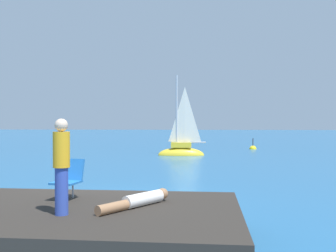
# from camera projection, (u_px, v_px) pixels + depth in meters

# --- Properties ---
(ground_plane) EXTENTS (160.00, 160.00, 0.00)m
(ground_plane) POSITION_uv_depth(u_px,v_px,m) (110.00, 204.00, 10.88)
(ground_plane) COLOR #236093
(shore_ledge) EXTENTS (6.54, 3.95, 0.73)m
(shore_ledge) POSITION_uv_depth(u_px,v_px,m) (63.00, 228.00, 7.20)
(shore_ledge) COLOR #2D2823
(shore_ledge) RESTS_ON ground
(sailboat_near) EXTENTS (3.12, 1.15, 5.74)m
(sailboat_near) POSITION_uv_depth(u_px,v_px,m) (181.00, 151.00, 25.81)
(sailboat_near) COLOR yellow
(sailboat_near) RESTS_ON ground
(person_sunbather) EXTENTS (1.16, 1.49, 0.25)m
(person_sunbather) POSITION_uv_depth(u_px,v_px,m) (138.00, 200.00, 7.29)
(person_sunbather) COLOR white
(person_sunbather) RESTS_ON shore_ledge
(person_standing) EXTENTS (0.28, 0.28, 1.62)m
(person_standing) POSITION_uv_depth(u_px,v_px,m) (61.00, 164.00, 6.65)
(person_standing) COLOR #334CB2
(person_standing) RESTS_ON shore_ledge
(beach_chair) EXTENTS (0.60, 0.69, 0.80)m
(beach_chair) POSITION_uv_depth(u_px,v_px,m) (69.00, 177.00, 8.00)
(beach_chair) COLOR blue
(beach_chair) RESTS_ON shore_ledge
(marker_buoy) EXTENTS (0.56, 0.56, 1.13)m
(marker_buoy) POSITION_uv_depth(u_px,v_px,m) (253.00, 149.00, 31.28)
(marker_buoy) COLOR yellow
(marker_buoy) RESTS_ON ground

